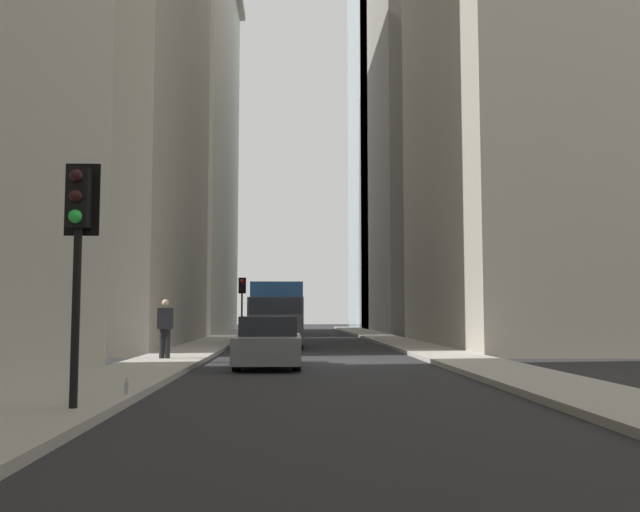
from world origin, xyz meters
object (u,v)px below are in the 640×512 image
traffic_light_foreground (78,226)px  discarded_bottle (126,388)px  hatchback_grey (269,343)px  pedestrian (165,326)px  delivery_truck (277,314)px  traffic_light_midblock (242,292)px

traffic_light_foreground → discarded_bottle: bearing=-13.1°
hatchback_grey → pedestrian: 3.63m
delivery_truck → traffic_light_midblock: traffic_light_midblock is taller
hatchback_grey → pedestrian: bearing=62.8°
delivery_truck → discarded_bottle: bearing=173.4°
traffic_light_midblock → pedestrian: traffic_light_midblock is taller
traffic_light_foreground → discarded_bottle: traffic_light_foreground is taller
hatchback_grey → discarded_bottle: hatchback_grey is taller
delivery_truck → discarded_bottle: size_ratio=23.93×
hatchback_grey → delivery_truck: bearing=0.0°
delivery_truck → traffic_light_midblock: (16.64, 2.77, 1.47)m
delivery_truck → traffic_light_foreground: (-20.20, 2.53, 1.35)m
hatchback_grey → pedestrian: pedestrian is taller
delivery_truck → traffic_light_foreground: 20.40m
hatchback_grey → traffic_light_midblock: bearing=5.7°
traffic_light_midblock → pedestrian: size_ratio=2.13×
delivery_truck → traffic_light_foreground: size_ratio=1.78×
pedestrian → discarded_bottle: bearing=-173.5°
delivery_truck → pedestrian: size_ratio=3.62×
delivery_truck → hatchback_grey: (-11.05, -0.00, -0.80)m
traffic_light_midblock → pedestrian: (-26.04, 0.44, -1.81)m
hatchback_grey → traffic_light_foreground: traffic_light_foreground is taller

